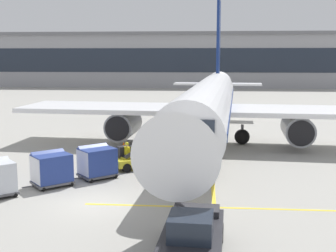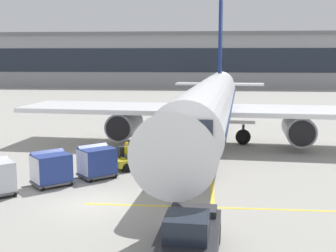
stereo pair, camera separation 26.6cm
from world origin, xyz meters
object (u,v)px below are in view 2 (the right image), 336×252
baggage_cart_lead (97,161)px  safety_cone_engine_keepout (128,150)px  ground_crew_by_loader (127,154)px  safety_cone_wingtip (124,146)px  belt_loader (142,154)px  ground_crew_marshaller (147,153)px  baggage_cart_second (51,168)px  safety_cone_nose_mark (113,152)px  ground_crew_by_carts (112,161)px  parked_airplane (210,104)px  pushback_tug (189,235)px

baggage_cart_lead → safety_cone_engine_keepout: bearing=83.3°
ground_crew_by_loader → safety_cone_wingtip: ground_crew_by_loader is taller
belt_loader → ground_crew_marshaller: 0.66m
baggage_cart_second → safety_cone_nose_mark: 7.63m
baggage_cart_lead → ground_crew_by_carts: 0.90m
parked_airplane → baggage_cart_second: size_ratio=15.41×
safety_cone_nose_mark → parked_airplane: bearing=34.7°
baggage_cart_second → ground_crew_marshaller: size_ratio=1.47×
parked_airplane → safety_cone_engine_keepout: bearing=-145.7°
pushback_tug → safety_cone_nose_mark: bearing=111.3°
pushback_tug → safety_cone_engine_keepout: 17.11m
ground_crew_by_carts → parked_airplane: bearing=60.7°
ground_crew_marshaller → safety_cone_nose_mark: bearing=131.2°
belt_loader → pushback_tug: bearing=-74.2°
pushback_tug → ground_crew_by_loader: pushback_tug is taller
baggage_cart_second → safety_cone_engine_keepout: size_ratio=3.50×
belt_loader → parked_airplane: bearing=59.8°
parked_airplane → pushback_tug: parked_airplane is taller
safety_cone_nose_mark → ground_crew_by_loader: bearing=-64.6°
belt_loader → safety_cone_engine_keepout: belt_loader is taller
ground_crew_by_carts → safety_cone_wingtip: size_ratio=2.52×
safety_cone_wingtip → ground_crew_by_carts: bearing=-84.8°
ground_crew_by_carts → ground_crew_marshaller: (1.75, 2.16, 0.00)m
ground_crew_marshaller → ground_crew_by_loader: bearing=-173.7°
baggage_cart_second → ground_crew_by_carts: (3.00, 1.94, -0.00)m
parked_airplane → safety_cone_nose_mark: 8.80m
baggage_cart_lead → ground_crew_marshaller: (2.64, 2.29, -0.00)m
ground_crew_by_loader → pushback_tug: bearing=-69.9°
pushback_tug → ground_crew_by_loader: (-4.47, 12.20, 0.17)m
parked_airplane → safety_cone_nose_mark: (-6.79, -4.71, -3.01)m
parked_airplane → ground_crew_by_loader: (-5.18, -8.10, -2.33)m
belt_loader → safety_cone_nose_mark: size_ratio=7.71×
ground_crew_marshaller → safety_cone_nose_mark: ground_crew_marshaller is taller
ground_crew_by_loader → ground_crew_marshaller: size_ratio=1.00×
safety_cone_engine_keepout → ground_crew_by_loader: bearing=-80.7°
belt_loader → ground_crew_marshaller: bearing=-52.2°
ground_crew_by_carts → safety_cone_nose_mark: ground_crew_by_carts is taller
belt_loader → ground_crew_by_carts: belt_loader is taller
parked_airplane → ground_crew_by_loader: bearing=-122.6°
baggage_cart_second → ground_crew_by_carts: bearing=32.9°
safety_cone_nose_mark → ground_crew_by_carts: bearing=-78.5°
ground_crew_by_carts → baggage_cart_lead: bearing=-171.7°
parked_airplane → ground_crew_marshaller: parked_airplane is taller
ground_crew_marshaller → safety_cone_nose_mark: 4.38m
baggage_cart_lead → ground_crew_marshaller: 3.50m
safety_cone_wingtip → parked_airplane: bearing=22.9°
ground_crew_by_loader → safety_cone_engine_keepout: 4.22m
baggage_cart_lead → ground_crew_marshaller: bearing=41.0°
baggage_cart_lead → safety_cone_wingtip: size_ratio=3.72×
baggage_cart_lead → pushback_tug: size_ratio=0.57×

